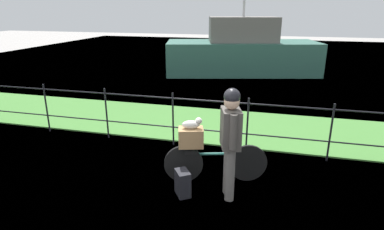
# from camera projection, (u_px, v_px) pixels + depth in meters

# --- Properties ---
(ground_plane) EXTENTS (60.00, 60.00, 0.00)m
(ground_plane) POSITION_uv_depth(u_px,v_px,m) (132.00, 198.00, 4.83)
(ground_plane) COLOR #9E9993
(grass_strip) EXTENTS (27.00, 2.40, 0.03)m
(grass_strip) POSITION_uv_depth(u_px,v_px,m) (190.00, 122.00, 7.96)
(grass_strip) COLOR #478438
(grass_strip) RESTS_ON ground
(harbor_water) EXTENTS (30.00, 30.00, 0.00)m
(harbor_water) POSITION_uv_depth(u_px,v_px,m) (233.00, 68.00, 15.11)
(harbor_water) COLOR slate
(harbor_water) RESTS_ON ground
(iron_fence) EXTENTS (18.04, 0.04, 1.12)m
(iron_fence) POSITION_uv_depth(u_px,v_px,m) (173.00, 115.00, 6.51)
(iron_fence) COLOR black
(iron_fence) RESTS_ON ground
(bicycle_main) EXTENTS (1.63, 0.51, 0.63)m
(bicycle_main) POSITION_uv_depth(u_px,v_px,m) (214.00, 162.00, 5.21)
(bicycle_main) COLOR black
(bicycle_main) RESTS_ON ground
(wooden_crate) EXTENTS (0.45, 0.37, 0.30)m
(wooden_crate) POSITION_uv_depth(u_px,v_px,m) (191.00, 137.00, 5.06)
(wooden_crate) COLOR #A87F51
(wooden_crate) RESTS_ON bicycle_main
(terrier_dog) EXTENTS (0.32, 0.21, 0.18)m
(terrier_dog) POSITION_uv_depth(u_px,v_px,m) (192.00, 124.00, 4.99)
(terrier_dog) COLOR silver
(terrier_dog) RESTS_ON wooden_crate
(cyclist_person) EXTENTS (0.36, 0.52, 1.68)m
(cyclist_person) POSITION_uv_depth(u_px,v_px,m) (230.00, 135.00, 4.58)
(cyclist_person) COLOR slate
(cyclist_person) RESTS_ON ground
(backpack_on_paving) EXTENTS (0.31, 0.33, 0.40)m
(backpack_on_paving) POSITION_uv_depth(u_px,v_px,m) (183.00, 183.00, 4.86)
(backpack_on_paving) COLOR black
(backpack_on_paving) RESTS_ON ground
(moored_boat_near) EXTENTS (6.68, 3.77, 3.95)m
(moored_boat_near) POSITION_uv_depth(u_px,v_px,m) (242.00, 52.00, 13.69)
(moored_boat_near) COLOR #336656
(moored_boat_near) RESTS_ON ground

